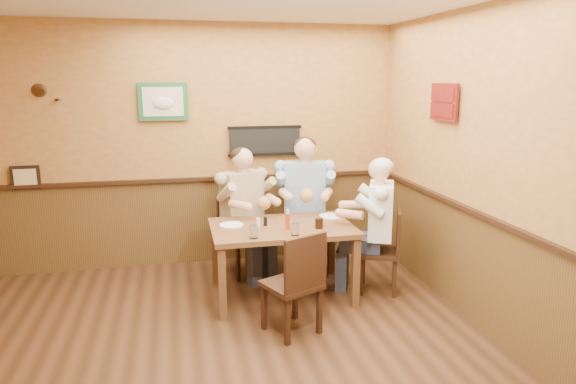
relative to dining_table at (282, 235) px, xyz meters
name	(u,v)px	position (x,y,z in m)	size (l,w,h in m)	color
room	(209,148)	(-0.77, -1.09, 1.03)	(5.02, 5.03, 2.81)	#331D0F
dining_table	(282,235)	(0.00, 0.00, 0.00)	(1.40, 0.90, 0.75)	brown
chair_back_left	(243,235)	(-0.30, 0.73, -0.20)	(0.42, 0.42, 0.91)	#311C0F
chair_back_right	(304,227)	(0.43, 0.79, -0.18)	(0.44, 0.44, 0.96)	#311C0F
chair_right_end	(379,250)	(1.01, -0.07, -0.22)	(0.41, 0.41, 0.88)	#311C0F
chair_near_side	(292,282)	(-0.07, -0.74, -0.20)	(0.43, 0.43, 0.92)	#311C0F
diner_tan_shirt	(242,218)	(-0.30, 0.73, -0.01)	(0.60, 0.60, 1.30)	tan
diner_blue_polo	(304,210)	(0.43, 0.79, 0.03)	(0.63, 0.63, 1.37)	#83A4C5
diner_white_elder	(380,233)	(1.01, -0.07, -0.03)	(0.58, 0.58, 1.26)	white
water_glass_left	(254,232)	(-0.34, -0.34, 0.15)	(0.08, 0.08, 0.12)	silver
water_glass_mid	(295,229)	(0.05, -0.34, 0.15)	(0.08, 0.08, 0.12)	silver
cola_tumbler	(319,223)	(0.33, -0.16, 0.14)	(0.08, 0.08, 0.10)	black
hot_sauce_bottle	(288,220)	(0.03, -0.13, 0.18)	(0.04, 0.04, 0.18)	red
salt_shaker	(258,223)	(-0.24, 0.00, 0.14)	(0.04, 0.04, 0.09)	white
pepper_shaker	(265,221)	(-0.16, 0.03, 0.14)	(0.03, 0.03, 0.09)	black
plate_far_left	(231,225)	(-0.49, 0.10, 0.10)	(0.24, 0.24, 0.02)	white
plate_far_right	(331,216)	(0.57, 0.21, 0.10)	(0.25, 0.25, 0.02)	silver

